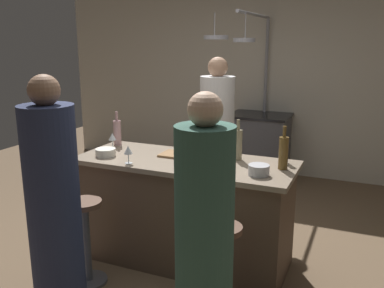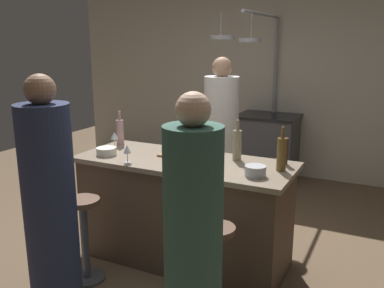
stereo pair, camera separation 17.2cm
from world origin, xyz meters
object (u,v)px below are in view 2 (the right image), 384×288
chef (221,145)px  wine_bottle_rose (120,131)px  stove_range (267,147)px  mixing_bowl_ceramic (106,151)px  guest_right (193,242)px  bar_stool_left (85,236)px  cutting_board (180,155)px  pepper_mill (285,151)px  wine_bottle_white (237,145)px  wine_glass_by_chef (114,136)px  guest_left (50,207)px  wine_bottle_amber (282,154)px  mixing_bowl_steel (255,171)px  wine_glass_near_left_guest (127,150)px  bar_stool_right (215,269)px

chef → wine_bottle_rose: 1.09m
stove_range → mixing_bowl_ceramic: mixing_bowl_ceramic is taller
chef → guest_right: chef is taller
bar_stool_left → cutting_board: 1.00m
pepper_mill → wine_bottle_white: bearing=-170.7°
stove_range → cutting_board: size_ratio=2.78×
mixing_bowl_ceramic → wine_glass_by_chef: bearing=110.1°
guest_left → wine_bottle_amber: (1.28, 1.06, 0.27)m
mixing_bowl_steel → guest_left: bearing=-143.7°
pepper_mill → wine_glass_near_left_guest: bearing=-155.4°
stove_range → wine_bottle_white: size_ratio=2.68×
wine_glass_by_chef → cutting_board: bearing=1.6°
guest_right → pepper_mill: (0.21, 1.22, 0.27)m
chef → mixing_bowl_ceramic: chef is taller
wine_bottle_white → mixing_bowl_ceramic: 1.11m
wine_bottle_white → wine_bottle_rose: size_ratio=1.06×
stove_range → bar_stool_right: bearing=-79.8°
guest_left → cutting_board: guest_left is taller
stove_range → wine_bottle_rose: bearing=-109.4°
cutting_board → pepper_mill: size_ratio=1.52×
pepper_mill → wine_bottle_white: wine_bottle_white is taller
wine_bottle_white → chef: bearing=120.0°
mixing_bowl_steel → pepper_mill: bearing=74.4°
stove_range → bar_stool_left: size_ratio=1.31×
cutting_board → wine_glass_near_left_guest: (-0.28, -0.37, 0.10)m
wine_bottle_white → wine_glass_near_left_guest: wine_bottle_white is taller
cutting_board → wine_bottle_amber: (0.88, -0.03, 0.12)m
wine_glass_near_left_guest → mixing_bowl_ceramic: 0.33m
stove_range → cutting_board: bearing=-92.1°
bar_stool_right → guest_right: size_ratio=0.43×
bar_stool_left → cutting_board: bearing=57.1°
guest_left → wine_glass_near_left_guest: (0.13, 0.73, 0.24)m
bar_stool_right → pepper_mill: (0.22, 0.87, 0.63)m
cutting_board → mixing_bowl_steel: mixing_bowl_steel is taller
chef → wine_bottle_white: 1.01m
guest_right → wine_glass_by_chef: size_ratio=10.91×
chef → guest_right: size_ratio=1.06×
wine_glass_by_chef → stove_range: bearing=72.5°
bar_stool_right → mixing_bowl_ceramic: mixing_bowl_ceramic is taller
wine_bottle_rose → mixing_bowl_steel: bearing=-14.3°
wine_glass_near_left_guest → mixing_bowl_ceramic: (-0.30, 0.11, -0.07)m
guest_right → guest_left: bearing=-178.7°
guest_right → wine_bottle_rose: 1.82m
bar_stool_right → pepper_mill: size_ratio=3.24×
bar_stool_left → cutting_board: size_ratio=2.12×
guest_right → cutting_board: 1.26m
wine_bottle_white → wine_glass_by_chef: wine_bottle_white is taller
stove_range → wine_bottle_rose: 2.44m
guest_right → wine_bottle_amber: 1.10m
guest_right → wine_bottle_rose: guest_right is taller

